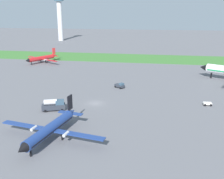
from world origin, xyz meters
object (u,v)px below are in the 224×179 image
object	(u,v)px
airplane_taxiing_turboprop	(42,58)
fuel_truck_by_runway	(54,105)
baggage_cart_midfield	(207,104)
control_tower	(60,15)
airplane_foreground_turboprop	(51,128)
pushback_tug_near_gate	(120,85)

from	to	relation	value
airplane_taxiing_turboprop	fuel_truck_by_runway	size ratio (longest dim) A/B	3.05
baggage_cart_midfield	control_tower	world-z (taller)	control_tower
airplane_taxiing_turboprop	baggage_cart_midfield	bearing A→B (deg)	84.45
airplane_taxiing_turboprop	airplane_foreground_turboprop	world-z (taller)	airplane_foreground_turboprop
pushback_tug_near_gate	control_tower	distance (m)	158.02
pushback_tug_near_gate	fuel_truck_by_runway	size ratio (longest dim) A/B	0.57
airplane_foreground_turboprop	pushback_tug_near_gate	size ratio (longest dim) A/B	6.30
fuel_truck_by_runway	airplane_taxiing_turboprop	bearing A→B (deg)	96.60
baggage_cart_midfield	pushback_tug_near_gate	bearing A→B (deg)	-30.03
pushback_tug_near_gate	control_tower	bearing A→B (deg)	154.16
baggage_cart_midfield	control_tower	xyz separation A→B (m)	(-100.89, 152.28, 21.74)
airplane_foreground_turboprop	pushback_tug_near_gate	world-z (taller)	airplane_foreground_turboprop
airplane_foreground_turboprop	baggage_cart_midfield	xyz separation A→B (m)	(37.59, 28.02, -2.19)
pushback_tug_near_gate	control_tower	size ratio (longest dim) A/B	0.10
airplane_foreground_turboprop	fuel_truck_by_runway	size ratio (longest dim) A/B	3.61
baggage_cart_midfield	fuel_truck_by_runway	size ratio (longest dim) A/B	0.36
airplane_foreground_turboprop	baggage_cart_midfield	world-z (taller)	airplane_foreground_turboprop
airplane_taxiing_turboprop	pushback_tug_near_gate	size ratio (longest dim) A/B	5.33
fuel_truck_by_runway	control_tower	xyz separation A→B (m)	(-57.31, 163.49, 20.73)
pushback_tug_near_gate	fuel_truck_by_runway	bearing A→B (deg)	-85.33
pushback_tug_near_gate	baggage_cart_midfield	distance (m)	31.29
pushback_tug_near_gate	fuel_truck_by_runway	distance (m)	29.24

